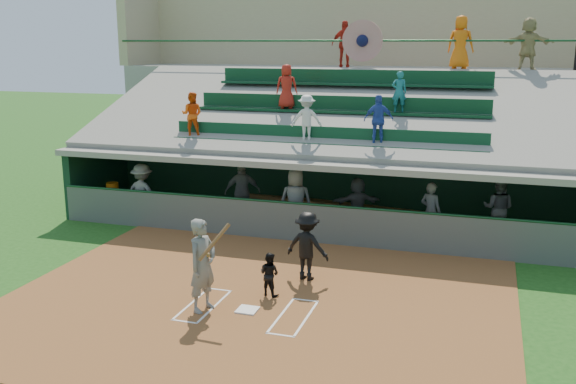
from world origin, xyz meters
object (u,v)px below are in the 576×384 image
(batter_at_plate, at_px, (203,265))
(catcher, at_px, (269,274))
(white_table, at_px, (114,204))
(water_cooler, at_px, (113,189))
(home_plate, at_px, (247,310))

(batter_at_plate, bearing_deg, catcher, 48.42)
(batter_at_plate, height_order, catcher, batter_at_plate)
(white_table, xyz_separation_m, water_cooler, (0.02, -0.05, 0.54))
(catcher, relative_size, water_cooler, 2.48)
(home_plate, xyz_separation_m, catcher, (0.16, 0.96, 0.48))
(water_cooler, bearing_deg, home_plate, -40.24)
(batter_at_plate, xyz_separation_m, catcher, (1.06, 1.19, -0.51))
(catcher, height_order, water_cooler, water_cooler)
(catcher, height_order, white_table, catcher)
(water_cooler, bearing_deg, batter_at_plate, -45.32)
(batter_at_plate, distance_m, white_table, 8.62)
(batter_at_plate, distance_m, catcher, 1.67)
(home_plate, height_order, catcher, catcher)
(white_table, bearing_deg, batter_at_plate, -43.47)
(home_plate, height_order, white_table, white_table)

